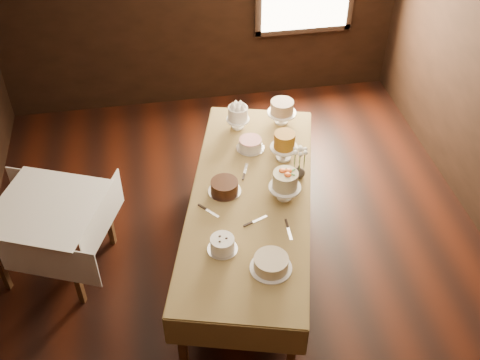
% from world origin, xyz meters
% --- Properties ---
extents(floor, '(5.00, 6.00, 0.01)m').
position_xyz_m(floor, '(0.00, 0.00, 0.00)').
color(floor, black).
rests_on(floor, ground).
extents(wall_back, '(5.00, 0.02, 2.80)m').
position_xyz_m(wall_back, '(0.00, 3.00, 1.40)').
color(wall_back, black).
rests_on(wall_back, ground).
extents(display_table, '(1.74, 2.91, 0.85)m').
position_xyz_m(display_table, '(0.08, 0.09, 0.78)').
color(display_table, '#442714').
rests_on(display_table, ground).
extents(side_table, '(1.22, 1.22, 0.79)m').
position_xyz_m(side_table, '(-1.74, 0.33, 0.70)').
color(side_table, '#442714').
rests_on(side_table, ground).
extents(cake_meringue, '(0.24, 0.24, 0.26)m').
position_xyz_m(cake_meringue, '(0.14, 1.13, 0.96)').
color(cake_meringue, white).
rests_on(cake_meringue, display_table).
extents(cake_speckled, '(0.30, 0.30, 0.26)m').
position_xyz_m(cake_speckled, '(0.60, 1.15, 0.96)').
color(cake_speckled, white).
rests_on(cake_speckled, display_table).
extents(cake_lattice, '(0.28, 0.28, 0.10)m').
position_xyz_m(cake_lattice, '(0.20, 0.76, 0.89)').
color(cake_lattice, silver).
rests_on(cake_lattice, display_table).
extents(cake_caramel, '(0.27, 0.27, 0.31)m').
position_xyz_m(cake_caramel, '(0.49, 0.56, 0.98)').
color(cake_caramel, white).
rests_on(cake_caramel, display_table).
extents(cake_chocolate, '(0.34, 0.34, 0.12)m').
position_xyz_m(cake_chocolate, '(-0.14, 0.18, 0.90)').
color(cake_chocolate, silver).
rests_on(cake_chocolate, display_table).
extents(cake_flowers, '(0.29, 0.29, 0.29)m').
position_xyz_m(cake_flowers, '(0.37, 0.02, 0.97)').
color(cake_flowers, white).
rests_on(cake_flowers, display_table).
extents(cake_swirl, '(0.25, 0.25, 0.13)m').
position_xyz_m(cake_swirl, '(-0.27, -0.50, 0.91)').
color(cake_swirl, silver).
rests_on(cake_swirl, display_table).
extents(cake_cream, '(0.35, 0.35, 0.12)m').
position_xyz_m(cake_cream, '(0.08, -0.76, 0.90)').
color(cake_cream, white).
rests_on(cake_cream, display_table).
extents(cake_server_a, '(0.23, 0.11, 0.01)m').
position_xyz_m(cake_server_a, '(0.10, -0.21, 0.85)').
color(cake_server_a, silver).
rests_on(cake_server_a, display_table).
extents(cake_server_b, '(0.03, 0.24, 0.01)m').
position_xyz_m(cake_server_b, '(0.31, -0.43, 0.85)').
color(cake_server_b, silver).
rests_on(cake_server_b, display_table).
extents(cake_server_c, '(0.10, 0.23, 0.01)m').
position_xyz_m(cake_server_c, '(0.10, 0.46, 0.85)').
color(cake_server_c, silver).
rests_on(cake_server_c, display_table).
extents(cake_server_d, '(0.18, 0.20, 0.01)m').
position_xyz_m(cake_server_d, '(0.48, 0.26, 0.85)').
color(cake_server_d, silver).
rests_on(cake_server_d, display_table).
extents(cake_server_e, '(0.17, 0.20, 0.01)m').
position_xyz_m(cake_server_e, '(-0.29, -0.07, 0.85)').
color(cake_server_e, silver).
rests_on(cake_server_e, display_table).
extents(flower_vase, '(0.16, 0.16, 0.13)m').
position_xyz_m(flower_vase, '(0.56, 0.27, 0.91)').
color(flower_vase, '#2D2823').
rests_on(flower_vase, display_table).
extents(flower_bouquet, '(0.14, 0.14, 0.20)m').
position_xyz_m(flower_bouquet, '(0.56, 0.27, 1.09)').
color(flower_bouquet, white).
rests_on(flower_bouquet, flower_vase).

